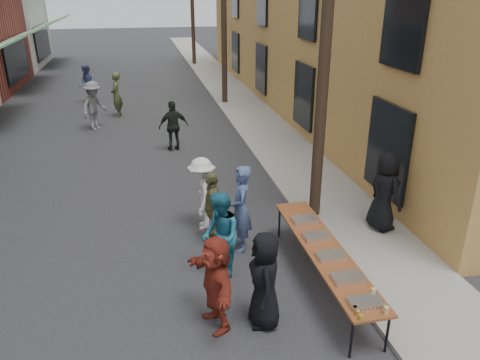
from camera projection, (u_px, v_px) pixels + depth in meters
name	position (u px, v px, depth m)	size (l,w,h in m)	color
ground	(133.00, 322.00, 7.80)	(120.00, 120.00, 0.00)	#28282B
sidewalk	(239.00, 102.00, 22.28)	(2.20, 60.00, 0.10)	gray
utility_pole_near	(327.00, 22.00, 9.60)	(0.26, 0.26, 9.00)	#2D2116
utility_pole_mid	(224.00, 3.00, 20.43)	(0.26, 0.26, 9.00)	#2D2116
serving_table	(324.00, 251.00, 8.54)	(0.70, 4.00, 0.75)	maroon
catering_tray_sausage	(366.00, 303.00, 7.02)	(0.50, 0.33, 0.08)	maroon
catering_tray_foil_b	(348.00, 278.00, 7.60)	(0.50, 0.33, 0.08)	#B2B2B7
catering_tray_buns	(331.00, 256.00, 8.24)	(0.50, 0.33, 0.08)	tan
catering_tray_foil_d	(317.00, 236.00, 8.87)	(0.50, 0.33, 0.08)	#B2B2B7
catering_tray_buns_end	(305.00, 220.00, 9.50)	(0.50, 0.33, 0.08)	tan
condiment_jar_a	(361.00, 317.00, 6.70)	(0.07, 0.07, 0.08)	#A57F26
condiment_jar_b	(358.00, 313.00, 6.79)	(0.07, 0.07, 0.08)	#A57F26
condiment_jar_c	(355.00, 309.00, 6.88)	(0.07, 0.07, 0.08)	#A57F26
cup_stack	(386.00, 310.00, 6.82)	(0.08, 0.08, 0.12)	tan
guest_front_a	(265.00, 280.00, 7.48)	(0.82, 0.53, 1.67)	black
guest_front_b	(241.00, 209.00, 9.63)	(0.68, 0.45, 1.87)	#445584
guest_front_c	(220.00, 236.00, 8.72)	(0.84, 0.66, 1.73)	#206D88
guest_front_d	(202.00, 194.00, 10.55)	(1.09, 0.63, 1.69)	silver
guest_front_e	(213.00, 207.00, 9.99)	(0.94, 0.39, 1.61)	olive
guest_queue_back	(216.00, 283.00, 7.44)	(1.52, 0.48, 1.63)	maroon
server	(385.00, 191.00, 10.29)	(0.89, 0.58, 1.81)	black
passerby_left	(94.00, 106.00, 17.88)	(1.21, 0.69, 1.87)	slate
passerby_mid	(174.00, 126.00, 15.63)	(0.99, 0.41, 1.69)	black
passerby_right	(116.00, 95.00, 19.69)	(0.68, 0.45, 1.87)	#4B5531
passerby_far	(87.00, 84.00, 21.91)	(0.89, 0.69, 1.83)	#4B5891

